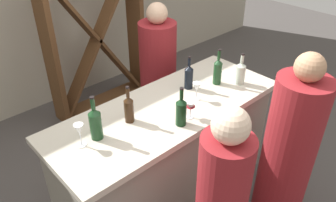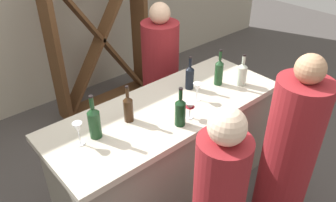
{
  "view_description": "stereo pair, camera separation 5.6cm",
  "coord_description": "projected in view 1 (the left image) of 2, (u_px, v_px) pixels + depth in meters",
  "views": [
    {
      "loc": [
        -1.44,
        -1.56,
        2.35
      ],
      "look_at": [
        0.0,
        0.0,
        0.99
      ],
      "focal_mm": 35.86,
      "sensor_mm": 36.0,
      "label": 1
    },
    {
      "loc": [
        -1.39,
        -1.6,
        2.35
      ],
      "look_at": [
        0.0,
        0.0,
        0.99
      ],
      "focal_mm": 35.86,
      "sensor_mm": 36.0,
      "label": 2
    }
  ],
  "objects": [
    {
      "name": "ground_plane",
      "position": [
        168.0,
        192.0,
        3.05
      ],
      "size": [
        12.0,
        12.0,
        0.0
      ],
      "primitive_type": "plane",
      "color": "#4C4744"
    },
    {
      "name": "bar_counter",
      "position": [
        168.0,
        153.0,
        2.8
      ],
      "size": [
        1.91,
        0.74,
        0.94
      ],
      "color": "gray",
      "rests_on": "ground"
    },
    {
      "name": "wine_rack",
      "position": [
        96.0,
        39.0,
        3.83
      ],
      "size": [
        1.19,
        0.28,
        1.75
      ],
      "color": "brown",
      "rests_on": "ground"
    },
    {
      "name": "wine_bottle_leftmost_olive_green",
      "position": [
        95.0,
        123.0,
        2.17
      ],
      "size": [
        0.08,
        0.08,
        0.32
      ],
      "color": "#193D1E",
      "rests_on": "bar_counter"
    },
    {
      "name": "wine_bottle_second_left_amber_brown",
      "position": [
        129.0,
        108.0,
        2.33
      ],
      "size": [
        0.07,
        0.07,
        0.28
      ],
      "color": "#331E0F",
      "rests_on": "bar_counter"
    },
    {
      "name": "wine_bottle_center_dark_green",
      "position": [
        181.0,
        111.0,
        2.3
      ],
      "size": [
        0.08,
        0.08,
        0.3
      ],
      "color": "black",
      "rests_on": "bar_counter"
    },
    {
      "name": "wine_bottle_second_right_near_black",
      "position": [
        189.0,
        76.0,
        2.72
      ],
      "size": [
        0.07,
        0.07,
        0.29
      ],
      "color": "black",
      "rests_on": "bar_counter"
    },
    {
      "name": "wine_bottle_rightmost_olive_green",
      "position": [
        218.0,
        71.0,
        2.78
      ],
      "size": [
        0.07,
        0.07,
        0.31
      ],
      "color": "#193D1E",
      "rests_on": "bar_counter"
    },
    {
      "name": "wine_bottle_far_right_clear_pale",
      "position": [
        241.0,
        73.0,
        2.79
      ],
      "size": [
        0.08,
        0.08,
        0.28
      ],
      "color": "#B7C6B2",
      "rests_on": "bar_counter"
    },
    {
      "name": "wine_glass_near_left",
      "position": [
        190.0,
        107.0,
        2.38
      ],
      "size": [
        0.08,
        0.08,
        0.14
      ],
      "color": "white",
      "rests_on": "bar_counter"
    },
    {
      "name": "wine_glass_near_center",
      "position": [
        197.0,
        88.0,
        2.58
      ],
      "size": [
        0.07,
        0.07,
        0.15
      ],
      "color": "white",
      "rests_on": "bar_counter"
    },
    {
      "name": "wine_glass_near_right",
      "position": [
        79.0,
        130.0,
        2.1
      ],
      "size": [
        0.06,
        0.06,
        0.17
      ],
      "color": "white",
      "rests_on": "bar_counter"
    },
    {
      "name": "person_center_guest",
      "position": [
        289.0,
        150.0,
        2.53
      ],
      "size": [
        0.47,
        0.47,
        1.47
      ],
      "rotation": [
        0.0,
        0.0,
        1.83
      ],
      "color": "maroon",
      "rests_on": "ground"
    },
    {
      "name": "person_server_behind",
      "position": [
        158.0,
        78.0,
        3.49
      ],
      "size": [
        0.48,
        0.48,
        1.45
      ],
      "rotation": [
        0.0,
        0.0,
        -1.22
      ],
      "color": "maroon",
      "rests_on": "ground"
    }
  ]
}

